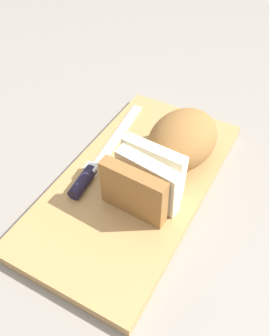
# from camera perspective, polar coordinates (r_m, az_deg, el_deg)

# --- Properties ---
(ground_plane) EXTENTS (3.00, 3.00, 0.00)m
(ground_plane) POSITION_cam_1_polar(r_m,az_deg,el_deg) (0.68, 0.00, -3.01)
(ground_plane) COLOR gray
(cutting_board) EXTENTS (0.48, 0.25, 0.02)m
(cutting_board) POSITION_cam_1_polar(r_m,az_deg,el_deg) (0.67, 0.00, -2.42)
(cutting_board) COLOR tan
(cutting_board) RESTS_ON ground_plane
(bread_loaf) EXTENTS (0.25, 0.14, 0.09)m
(bread_loaf) POSITION_cam_1_polar(r_m,az_deg,el_deg) (0.65, 5.87, 2.72)
(bread_loaf) COLOR #996633
(bread_loaf) RESTS_ON cutting_board
(bread_knife) EXTENTS (0.29, 0.06, 0.02)m
(bread_knife) POSITION_cam_1_polar(r_m,az_deg,el_deg) (0.67, -6.49, -0.09)
(bread_knife) COLOR silver
(bread_knife) RESTS_ON cutting_board
(crumb_near_knife) EXTENTS (0.01, 0.01, 0.01)m
(crumb_near_knife) POSITION_cam_1_polar(r_m,az_deg,el_deg) (0.69, 1.94, 0.98)
(crumb_near_knife) COLOR #996633
(crumb_near_knife) RESTS_ON cutting_board
(crumb_near_loaf) EXTENTS (0.01, 0.01, 0.01)m
(crumb_near_loaf) POSITION_cam_1_polar(r_m,az_deg,el_deg) (0.64, -1.08, -3.46)
(crumb_near_loaf) COLOR #996633
(crumb_near_loaf) RESTS_ON cutting_board
(crumb_stray_left) EXTENTS (0.00, 0.00, 0.00)m
(crumb_stray_left) POSITION_cam_1_polar(r_m,az_deg,el_deg) (0.67, -1.77, -0.94)
(crumb_stray_left) COLOR #996633
(crumb_stray_left) RESTS_ON cutting_board
(crumb_stray_right) EXTENTS (0.00, 0.00, 0.00)m
(crumb_stray_right) POSITION_cam_1_polar(r_m,az_deg,el_deg) (0.61, -0.40, -6.62)
(crumb_stray_right) COLOR #996633
(crumb_stray_right) RESTS_ON cutting_board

